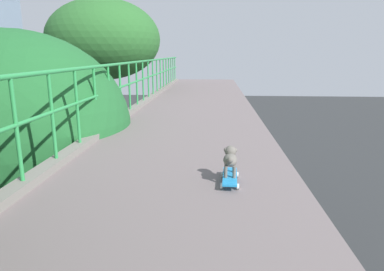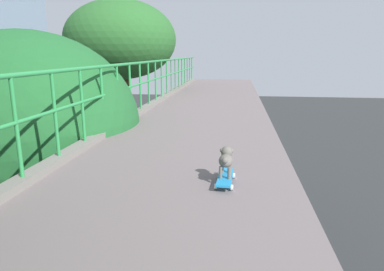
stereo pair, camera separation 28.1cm
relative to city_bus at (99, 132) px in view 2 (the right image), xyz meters
The scene contains 5 objects.
city_bus is the anchor object (origin of this frame).
roadside_tree_mid 18.71m from the city_bus, 71.04° to the right, with size 4.44×4.44×7.94m.
roadside_tree_far 13.18m from the city_bus, 61.64° to the right, with size 4.28×4.28×9.49m.
toy_skateboard 22.81m from the city_bus, 63.51° to the right, with size 0.22×0.56×0.09m.
small_dog 22.82m from the city_bus, 63.45° to the right, with size 0.16×0.35×0.30m.
Camera 2 is at (2.02, -1.65, 7.49)m, focal length 31.96 mm.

